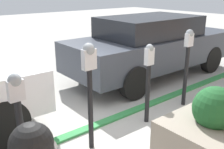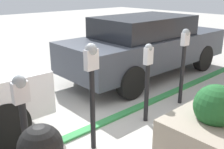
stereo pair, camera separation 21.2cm
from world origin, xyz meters
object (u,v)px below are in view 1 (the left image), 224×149
parking_meter_nearest (19,113)px  parking_meter_middle (148,75)px  parking_meter_fourth (187,57)px  planter_box (212,131)px  parking_meter_second (90,78)px  parked_car_middle (153,45)px

parking_meter_nearest → parking_meter_middle: (2.22, 0.07, -0.02)m
parking_meter_nearest → parking_meter_fourth: bearing=1.4°
parking_meter_nearest → planter_box: (2.23, -1.15, -0.54)m
parking_meter_second → parking_meter_middle: parking_meter_second is taller
parking_meter_second → parked_car_middle: (3.15, 1.69, -0.24)m
parking_meter_nearest → parking_meter_second: bearing=2.4°
parking_meter_second → parking_meter_nearest: bearing=-177.6°
parking_meter_nearest → parking_meter_fourth: 3.30m
parking_meter_nearest → parking_meter_fourth: parking_meter_fourth is taller
parking_meter_fourth → planter_box: (-1.07, -1.23, -0.62)m
parking_meter_middle → planter_box: parking_meter_middle is taller
planter_box → parked_car_middle: size_ratio=0.27×
parking_meter_middle → parking_meter_fourth: bearing=0.7°
planter_box → parked_car_middle: 3.51m
planter_box → parked_car_middle: bearing=56.1°
parking_meter_fourth → parking_meter_middle: bearing=-179.3°
parking_meter_second → parking_meter_fourth: bearing=0.9°
parking_meter_nearest → parking_meter_middle: 2.22m
parked_car_middle → planter_box: bearing=-123.0°
parking_meter_middle → planter_box: (0.01, -1.22, -0.51)m
parking_meter_nearest → parked_car_middle: parked_car_middle is taller
parking_meter_fourth → parked_car_middle: size_ratio=0.32×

